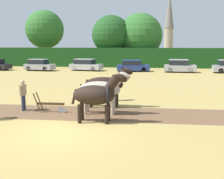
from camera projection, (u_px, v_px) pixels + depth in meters
name	position (u px, v px, depth m)	size (l,w,h in m)	color
ground_plane	(61.00, 133.00, 11.24)	(240.00, 240.00, 0.00)	#A88E4C
plowed_furrow_strip	(30.00, 111.00, 14.82)	(24.72, 3.06, 0.01)	brown
hedgerow	(129.00, 58.00, 42.39)	(62.89, 1.58, 2.93)	#194719
tree_far_left	(45.00, 29.00, 47.67)	(6.48, 6.48, 9.17)	brown
tree_left	(111.00, 35.00, 44.72)	(6.15, 6.15, 8.04)	#423323
tree_center_left	(140.00, 36.00, 45.25)	(7.13, 7.13, 8.41)	brown
church_spire	(169.00, 23.00, 74.15)	(2.60, 2.60, 16.86)	gray
draft_horse_lead_left	(96.00, 95.00, 12.63)	(2.63, 1.00, 2.32)	black
draft_horse_lead_right	(102.00, 90.00, 14.19)	(2.78, 0.94, 2.24)	#B2A38E
draft_horse_trail_left	(106.00, 84.00, 15.74)	(2.86, 0.93, 2.32)	black
plow	(53.00, 106.00, 14.63)	(1.71, 0.47, 1.13)	#4C331E
farmer_at_plow	(23.00, 93.00, 14.93)	(0.24, 0.66, 1.65)	#28334C
farmer_beside_team	(114.00, 86.00, 17.55)	(0.45, 0.53, 1.59)	#28334C
parked_car_center_left	(39.00, 65.00, 37.14)	(3.98, 2.12, 1.53)	#9E9EA8
parked_car_center	(86.00, 65.00, 37.22)	(4.45, 2.47, 1.54)	#A8A8B2
parked_car_center_right	(132.00, 66.00, 36.15)	(4.35, 2.40, 1.46)	navy
parked_car_right	(179.00, 66.00, 35.00)	(3.93, 1.99, 1.59)	#A8A8B2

